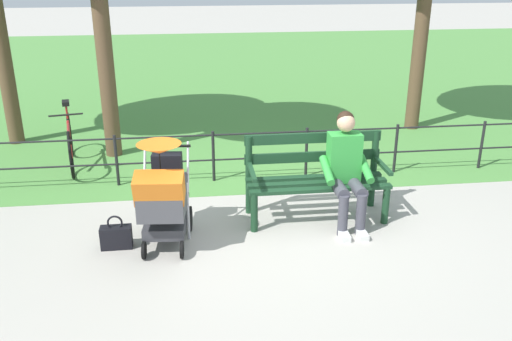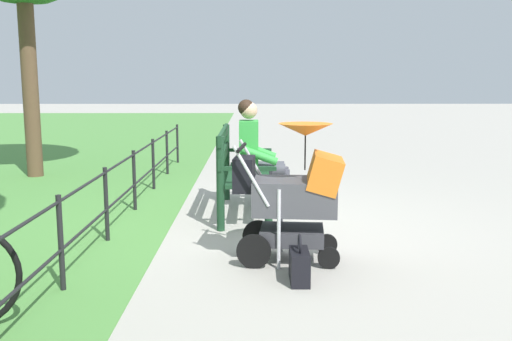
% 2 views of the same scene
% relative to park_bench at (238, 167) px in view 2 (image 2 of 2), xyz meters
% --- Properties ---
extents(ground_plane, '(60.00, 60.00, 0.00)m').
position_rel_park_bench_xyz_m(ground_plane, '(0.47, 0.12, -0.53)').
color(ground_plane, '#ADA89E').
extents(park_bench, '(1.60, 0.61, 0.96)m').
position_rel_park_bench_xyz_m(park_bench, '(0.00, 0.00, 0.00)').
color(park_bench, '#193D23').
rests_on(park_bench, ground).
extents(person_on_bench, '(0.53, 0.74, 1.28)m').
position_rel_park_bench_xyz_m(person_on_bench, '(-0.29, 0.22, 0.15)').
color(person_on_bench, '#42424C').
rests_on(person_on_bench, ground).
extents(stroller, '(0.58, 0.92, 1.15)m').
position_rel_park_bench_xyz_m(stroller, '(1.71, 0.51, 0.07)').
color(stroller, black).
rests_on(stroller, ground).
extents(handbag, '(0.32, 0.14, 0.37)m').
position_rel_park_bench_xyz_m(handbag, '(2.22, 0.51, -0.40)').
color(handbag, black).
rests_on(handbag, ground).
extents(park_fence, '(8.90, 0.04, 0.70)m').
position_rel_park_bench_xyz_m(park_fence, '(-0.03, -1.21, -0.10)').
color(park_fence, black).
rests_on(park_fence, ground).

